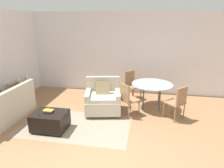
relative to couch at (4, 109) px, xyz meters
name	(u,v)px	position (x,y,z in m)	size (l,w,h in m)	color
ground_plane	(101,160)	(2.79, -1.10, -0.31)	(20.00, 20.00, 0.00)	#936B47
wall_back	(126,53)	(2.79, 2.70, 1.07)	(12.00, 0.06, 2.75)	white
area_rug	(75,126)	(1.89, 0.01, -0.31)	(2.65, 1.51, 0.01)	gray
couch	(4,109)	(0.00, 0.00, 0.00)	(0.84, 1.73, 0.90)	beige
armchair	(103,100)	(2.38, 0.91, 0.05)	(1.09, 1.03, 0.93)	beige
ottoman	(50,120)	(1.39, -0.25, -0.07)	(0.77, 0.60, 0.43)	black
book_stack	(49,111)	(1.35, -0.23, 0.15)	(0.22, 0.17, 0.06)	black
tv_remote_primary	(46,109)	(1.21, -0.09, 0.13)	(0.13, 0.15, 0.01)	#333338
tv_remote_secondary	(39,114)	(1.19, -0.38, 0.13)	(0.12, 0.15, 0.01)	black
potted_plant	(26,94)	(-0.20, 1.25, -0.09)	(0.32, 0.32, 0.94)	#333338
dining_table	(152,86)	(3.71, 1.43, 0.35)	(1.17, 1.17, 0.73)	#99A8AD
dining_chair_near_left	(127,97)	(3.07, 0.79, 0.21)	(0.59, 0.59, 0.90)	#93704C
dining_chair_near_right	(178,101)	(4.35, 0.79, 0.21)	(0.59, 0.59, 0.90)	#93704C
dining_chair_far_left	(131,83)	(3.07, 2.07, 0.21)	(0.59, 0.59, 0.90)	#93704C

